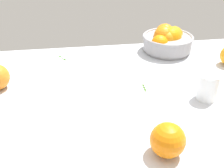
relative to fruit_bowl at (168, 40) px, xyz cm
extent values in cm
cube|color=silver|center=(-29.65, -36.57, -6.77)|extent=(139.73, 93.51, 3.00)
cylinder|color=#99999E|center=(-0.06, -0.34, -4.67)|extent=(18.78, 18.78, 1.20)
cylinder|color=#99999E|center=(-0.06, -0.34, -1.32)|extent=(20.42, 20.42, 5.50)
torus|color=#99999E|center=(-0.06, -0.34, 1.43)|extent=(21.62, 21.62, 1.20)
sphere|color=orange|center=(1.46, -0.24, 1.15)|extent=(8.80, 8.80, 8.80)
sphere|color=orange|center=(3.75, 2.91, 0.89)|extent=(7.55, 7.55, 7.55)
sphere|color=orange|center=(0.33, 5.31, 1.13)|extent=(8.16, 8.16, 8.16)
sphere|color=orange|center=(-1.84, -0.10, 1.70)|extent=(8.70, 8.70, 8.70)
sphere|color=orange|center=(-4.93, -4.68, 0.46)|extent=(6.91, 6.91, 6.91)
sphere|color=orange|center=(-0.77, -1.99, 1.11)|extent=(7.10, 7.10, 7.10)
sphere|color=orange|center=(0.91, -0.90, 1.30)|extent=(8.37, 8.37, 8.37)
cylinder|color=white|center=(0.72, -38.86, -0.99)|extent=(6.56, 6.56, 8.56)
cylinder|color=#FEA53E|center=(0.72, -38.86, -2.76)|extent=(5.77, 5.77, 5.02)
sphere|color=orange|center=(-19.59, -61.41, -0.93)|extent=(8.68, 8.68, 8.68)
cylinder|color=#518332|center=(-17.21, -29.44, -5.12)|extent=(0.60, 5.92, 0.30)
sphere|color=#518332|center=(-17.14, -27.96, -4.97)|extent=(0.80, 0.80, 0.80)
sphere|color=#518332|center=(-17.21, -29.44, -4.97)|extent=(0.88, 0.88, 0.88)
sphere|color=#518332|center=(-17.29, -30.91, -4.97)|extent=(0.88, 0.88, 0.88)
cylinder|color=#4B8C34|center=(-44.96, -0.91, -5.12)|extent=(3.95, 6.23, 0.30)
sphere|color=#4B8C34|center=(-44.03, -2.43, -4.97)|extent=(1.00, 1.00, 1.00)
sphere|color=#4B8C34|center=(-44.96, -0.91, -4.97)|extent=(0.68, 0.68, 0.68)
sphere|color=#4B8C34|center=(-45.88, 0.61, -4.97)|extent=(0.88, 0.88, 0.88)
camera|label=1|loc=(-40.56, -112.48, 45.07)|focal=46.65mm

